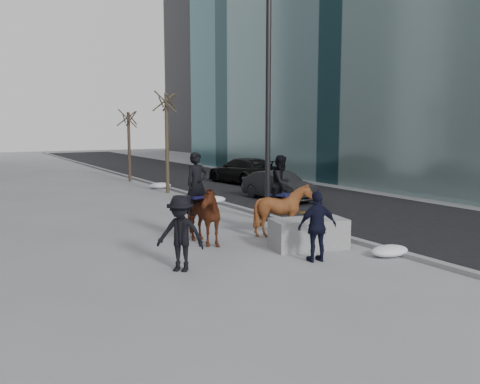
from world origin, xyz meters
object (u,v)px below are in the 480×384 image
car_near (279,186)px  mounted_left (199,210)px  planter (309,234)px  mounted_right (284,204)px

car_near → mounted_left: (-6.77, -5.96, 0.31)m
planter → mounted_right: 1.72m
planter → car_near: bearing=61.0°
car_near → mounted_right: mounted_right is taller
planter → mounted_left: (-2.38, 1.96, 0.56)m
car_near → mounted_left: 9.03m
planter → mounted_left: 3.14m
car_near → mounted_left: mounted_left is taller
car_near → mounted_right: size_ratio=1.61×
car_near → mounted_right: (-4.13, -6.33, 0.34)m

